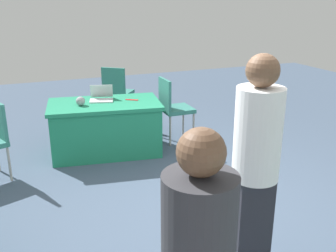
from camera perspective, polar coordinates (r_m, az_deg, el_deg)
The scene contains 8 objects.
ground_plane at distance 4.17m, azimuth 3.00°, elevation -12.18°, with size 14.40×14.40×0.00m, color #3D4C60.
table_foreground at distance 5.55m, azimuth -9.13°, elevation -0.20°, with size 1.64×1.09×0.73m.
chair_near_front at distance 6.85m, azimuth -7.50°, elevation 5.26°, with size 0.62×0.62×0.98m.
chair_tucked_right at distance 5.85m, azimuth 0.69°, elevation 3.06°, with size 0.44×0.44×0.97m.
person_presenter at distance 2.90m, azimuth 12.72°, elevation -5.01°, with size 0.37×0.37×1.77m.
laptop_silver at distance 5.56m, azimuth -9.72°, elevation 4.13°, with size 0.38×0.37×0.21m.
yarn_ball at distance 5.34m, azimuth -12.69°, elevation 3.58°, with size 0.12×0.12×0.12m, color gray.
scissors_red at distance 5.52m, azimuth -5.32°, elevation 3.84°, with size 0.18×0.04×0.01m, color red.
Camera 1 is at (1.53, 3.24, 2.14)m, focal length 41.63 mm.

